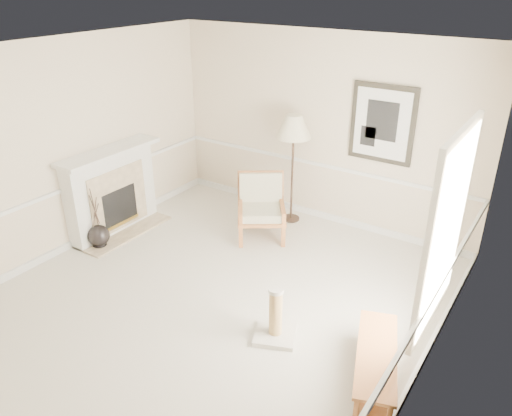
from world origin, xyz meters
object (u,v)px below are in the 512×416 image
Objects in this scene: scratching_post at (275,322)px; floor_lamp at (294,130)px; armchair at (261,204)px; bench at (376,362)px; floor_vase at (99,236)px.

floor_lamp is at bearing 116.56° from scratching_post.
bench is at bearing -71.99° from armchair.
floor_lamp is at bearing 50.87° from floor_vase.
armchair is 1.20m from floor_lamp.
armchair is at bearing 43.52° from floor_vase.
floor_vase is 1.47× the size of scratching_post.
armchair is (1.73, 1.64, 0.33)m from floor_vase.
floor_vase is 0.55× the size of floor_lamp.
floor_lamp is at bearing 42.57° from armchair.
floor_vase reaches higher than scratching_post.
floor_vase is 4.31m from bench.
armchair is 2.40m from scratching_post.
floor_vase is 2.41m from armchair.
floor_lamp is 3.14m from scratching_post.
floor_vase is at bearing -129.13° from floor_lamp.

